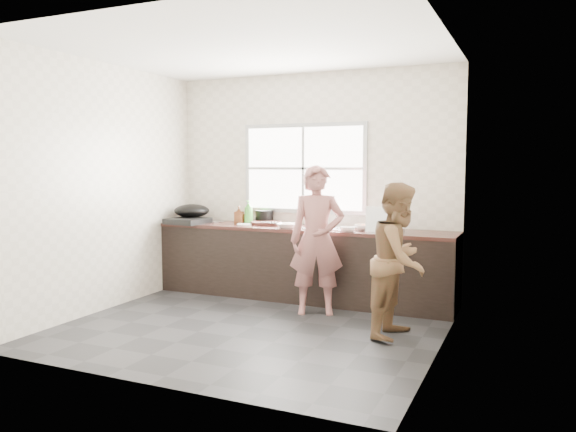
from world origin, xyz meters
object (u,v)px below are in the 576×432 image
at_px(cutting_board, 266,223).
at_px(bottle_green, 249,212).
at_px(person_side, 399,260).
at_px(bowl_held, 347,229).
at_px(bottle_brown_tall, 239,216).
at_px(dish_rack, 386,219).
at_px(bottle_brown_short, 247,217).
at_px(burner, 188,221).
at_px(plate_food, 245,224).
at_px(pot_lid_right, 216,221).
at_px(black_pot, 264,217).
at_px(glass_jar, 257,219).
at_px(wok, 192,211).
at_px(pot_lid_left, 195,222).
at_px(bowl_crabs, 364,228).
at_px(woman, 317,245).
at_px(bowl_mince, 287,226).

xyz_separation_m(cutting_board, bottle_green, (-0.24, -0.02, 0.13)).
bearing_deg(person_side, bowl_held, 51.83).
bearing_deg(bottle_brown_tall, dish_rack, -2.66).
xyz_separation_m(bottle_brown_short, burner, (-0.67, -0.32, -0.05)).
height_order(plate_food, bottle_green, bottle_green).
bearing_deg(dish_rack, bottle_brown_short, 170.13).
height_order(bottle_brown_short, pot_lid_right, bottle_brown_short).
relative_size(cutting_board, black_pot, 1.71).
distance_m(cutting_board, plate_food, 0.27).
distance_m(cutting_board, bottle_brown_tall, 0.36).
relative_size(glass_jar, wok, 0.21).
bearing_deg(bottle_brown_tall, pot_lid_left, -168.63).
bearing_deg(bottle_brown_tall, bowl_held, -8.31).
distance_m(bowl_crabs, bottle_green, 1.52).
height_order(bowl_crabs, bowl_held, bowl_held).
bearing_deg(bottle_brown_tall, pot_lid_right, 161.81).
relative_size(bowl_crabs, black_pot, 0.78).
distance_m(cutting_board, dish_rack, 1.54).
bearing_deg(cutting_board, plate_food, -144.66).
relative_size(bowl_held, wok, 0.48).
distance_m(woman, dish_rack, 0.82).
height_order(person_side, cutting_board, person_side).
relative_size(black_pot, bottle_green, 0.76).
relative_size(bottle_brown_short, wok, 0.36).
distance_m(woman, burner, 1.90).
relative_size(bowl_mince, burner, 0.51).
height_order(cutting_board, bowl_mince, bowl_mince).
bearing_deg(burner, bottle_brown_short, 25.59).
xyz_separation_m(bowl_crabs, bottle_brown_short, (-1.56, 0.13, 0.05)).
height_order(cutting_board, bowl_held, bowl_held).
distance_m(bottle_brown_tall, burner, 0.65).
xyz_separation_m(bottle_brown_short, pot_lid_left, (-0.63, -0.22, -0.08)).
height_order(bottle_brown_tall, bottle_brown_short, bottle_brown_tall).
distance_m(bowl_mince, black_pot, 0.63).
bearing_deg(plate_food, bowl_crabs, 2.39).
bearing_deg(woman, pot_lid_left, 145.25).
bearing_deg(bowl_mince, bowl_crabs, 9.23).
relative_size(bowl_held, bottle_brown_tall, 1.03).
bearing_deg(black_pot, bowl_mince, -39.02).
bearing_deg(bowl_mince, wok, 174.40).
distance_m(black_pot, bottle_brown_short, 0.22).
bearing_deg(cutting_board, burner, -163.43).
distance_m(bowl_crabs, wok, 2.29).
bearing_deg(dish_rack, burner, 179.13).
xyz_separation_m(cutting_board, bowl_crabs, (1.27, -0.09, 0.01)).
bearing_deg(glass_jar, bowl_held, -18.17).
distance_m(burner, pot_lid_right, 0.41).
relative_size(cutting_board, bowl_mince, 1.70).
distance_m(bowl_mince, pot_lid_left, 1.30).
xyz_separation_m(woman, wok, (-1.93, 0.53, 0.26)).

